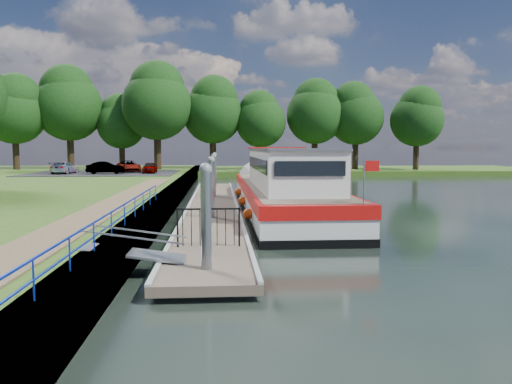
{
  "coord_description": "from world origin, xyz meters",
  "views": [
    {
      "loc": [
        0.32,
        -12.31,
        3.3
      ],
      "look_at": [
        1.9,
        9.01,
        1.4
      ],
      "focal_mm": 35.0,
      "sensor_mm": 36.0,
      "label": 1
    }
  ],
  "objects": [
    {
      "name": "car_b",
      "position": [
        -10.39,
        35.74,
        1.42
      ],
      "size": [
        3.67,
        1.76,
        1.16
      ],
      "primitive_type": "imported",
      "rotation": [
        0.0,
        0.0,
        1.73
      ],
      "color": "#999999",
      "rests_on": "carpark"
    },
    {
      "name": "ground",
      "position": [
        0.0,
        0.0,
        0.0
      ],
      "size": [
        160.0,
        160.0,
        0.0
      ],
      "primitive_type": "plane",
      "color": "black",
      "rests_on": "ground"
    },
    {
      "name": "footpath",
      "position": [
        -4.4,
        8.0,
        0.8
      ],
      "size": [
        1.6,
        40.0,
        0.05
      ],
      "primitive_type": "cube",
      "color": "brown",
      "rests_on": "riverbank"
    },
    {
      "name": "car_c",
      "position": [
        -14.45,
        36.65,
        1.4
      ],
      "size": [
        1.95,
        4.04,
        1.13
      ],
      "primitive_type": "imported",
      "rotation": [
        0.0,
        0.0,
        3.05
      ],
      "color": "#999999",
      "rests_on": "carpark"
    },
    {
      "name": "carpark",
      "position": [
        -11.0,
        38.0,
        0.81
      ],
      "size": [
        14.0,
        12.0,
        0.06
      ],
      "primitive_type": "cube",
      "color": "black",
      "rests_on": "riverbank"
    },
    {
      "name": "car_d",
      "position": [
        -8.85,
        39.29,
        1.41
      ],
      "size": [
        3.28,
        4.58,
        1.16
      ],
      "primitive_type": "imported",
      "rotation": [
        0.0,
        0.0,
        0.36
      ],
      "color": "#999999",
      "rests_on": "carpark"
    },
    {
      "name": "barge",
      "position": [
        3.6,
        13.93,
        1.09
      ],
      "size": [
        4.36,
        21.15,
        4.78
      ],
      "color": "black",
      "rests_on": "ground"
    },
    {
      "name": "bank_edge",
      "position": [
        -2.55,
        15.0,
        0.39
      ],
      "size": [
        1.1,
        90.0,
        0.78
      ],
      "primitive_type": "cube",
      "color": "#473D2D",
      "rests_on": "ground"
    },
    {
      "name": "car_a",
      "position": [
        -6.41,
        36.9,
        1.37
      ],
      "size": [
        1.35,
        3.17,
        1.07
      ],
      "primitive_type": "imported",
      "rotation": [
        0.0,
        0.0,
        0.03
      ],
      "color": "#999999",
      "rests_on": "carpark"
    },
    {
      "name": "gangway",
      "position": [
        -1.85,
        0.5,
        0.63
      ],
      "size": [
        2.58,
        1.0,
        0.92
      ],
      "color": "#A5A8AD",
      "rests_on": "ground"
    },
    {
      "name": "gate_panel",
      "position": [
        -0.0,
        2.2,
        1.15
      ],
      "size": [
        1.85,
        0.05,
        1.15
      ],
      "color": "black",
      "rests_on": "ground"
    },
    {
      "name": "pontoon",
      "position": [
        0.0,
        13.0,
        0.18
      ],
      "size": [
        2.5,
        30.0,
        0.56
      ],
      "color": "brown",
      "rests_on": "ground"
    },
    {
      "name": "far_bank",
      "position": [
        12.0,
        52.0,
        0.3
      ],
      "size": [
        60.0,
        18.0,
        0.6
      ],
      "primitive_type": "cube",
      "color": "#2D4E16",
      "rests_on": "ground"
    },
    {
      "name": "mooring_piles",
      "position": [
        0.0,
        13.0,
        1.28
      ],
      "size": [
        0.3,
        27.3,
        3.55
      ],
      "color": "gray",
      "rests_on": "ground"
    },
    {
      "name": "horizon_trees",
      "position": [
        -1.61,
        48.68,
        7.95
      ],
      "size": [
        54.38,
        10.03,
        12.87
      ],
      "color": "#332316",
      "rests_on": "ground"
    },
    {
      "name": "blue_fence",
      "position": [
        -2.75,
        3.0,
        1.31
      ],
      "size": [
        0.04,
        18.04,
        0.72
      ],
      "color": "#0C2DBF",
      "rests_on": "riverbank"
    }
  ]
}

